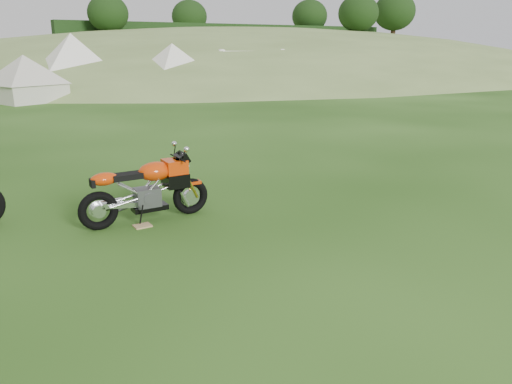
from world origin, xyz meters
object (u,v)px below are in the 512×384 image
sport_motorcycle (145,185)px  caravan (249,68)px  tent_right (173,67)px  tent_mid (73,64)px  tent_left (25,76)px  plywood_board (142,226)px

sport_motorcycle → caravan: 23.57m
tent_right → sport_motorcycle: bearing=-122.0°
tent_mid → tent_left: bearing=-129.2°
tent_right → caravan: bearing=1.6°
tent_left → tent_right: 7.36m
tent_left → caravan: size_ratio=0.57×
sport_motorcycle → plywood_board: (-0.14, -0.17, -0.53)m
tent_mid → caravan: (9.54, -2.10, -0.36)m
tent_left → tent_mid: 4.84m
tent_mid → sport_motorcycle: bearing=-102.6°
tent_left → tent_right: tent_right is taller
sport_motorcycle → tent_mid: (4.09, 21.32, 0.87)m
sport_motorcycle → plywood_board: bearing=-126.9°
tent_left → plywood_board: bearing=-113.7°
caravan → tent_right: bearing=-157.4°
plywood_board → caravan: size_ratio=0.05×
plywood_board → tent_mid: size_ratio=0.07×
tent_mid → tent_right: size_ratio=1.12×
sport_motorcycle → tent_left: size_ratio=0.70×
tent_left → tent_mid: tent_mid is taller
plywood_board → tent_left: 17.75m
caravan → sport_motorcycle: bearing=-111.8°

